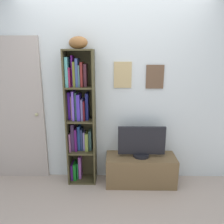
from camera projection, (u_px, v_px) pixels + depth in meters
name	position (u px, v px, depth m)	size (l,w,h in m)	color
back_wall	(114.00, 96.00, 3.03)	(4.80, 0.08, 2.44)	silver
bookshelf	(79.00, 117.00, 2.97)	(0.38, 0.27, 1.84)	#443D24
football	(78.00, 43.00, 2.70)	(0.29, 0.15, 0.15)	#925D30
tv_stand	(141.00, 170.00, 3.06)	(0.96, 0.38, 0.41)	brown
television	(142.00, 142.00, 2.96)	(0.64, 0.22, 0.43)	black
door	(16.00, 111.00, 3.05)	(0.78, 0.09, 2.01)	#AFA199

